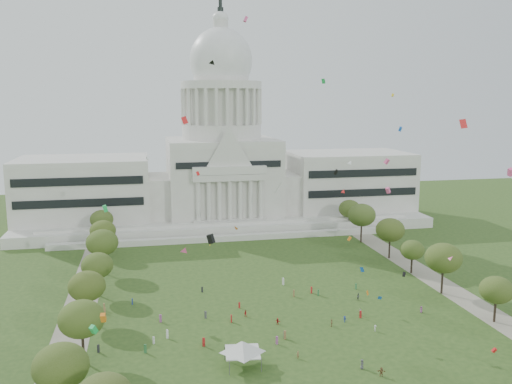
{
  "coord_description": "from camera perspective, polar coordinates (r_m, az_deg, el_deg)",
  "views": [
    {
      "loc": [
        -31.16,
        -105.62,
        50.57
      ],
      "look_at": [
        0.0,
        45.0,
        24.0
      ],
      "focal_mm": 38.0,
      "sensor_mm": 36.0,
      "label": 1
    }
  ],
  "objects": [
    {
      "name": "distant_crowd",
      "position": [
        129.72,
        -2.98,
        -12.74
      ],
      "size": [
        65.82,
        35.81,
        1.95
      ],
      "color": "#26262B",
      "rests_on": "ground"
    },
    {
      "name": "row_tree_r_2",
      "position": [
        149.97,
        19.14,
        -6.59
      ],
      "size": [
        9.55,
        9.55,
        13.58
      ],
      "color": "black",
      "rests_on": "ground"
    },
    {
      "name": "person_11",
      "position": [
        107.67,
        13.06,
        -17.96
      ],
      "size": [
        1.74,
        1.12,
        1.75
      ],
      "primitive_type": "imported",
      "rotation": [
        0.0,
        0.0,
        2.82
      ],
      "color": "olive",
      "rests_on": "ground"
    },
    {
      "name": "person_6",
      "position": [
        109.43,
        11.1,
        -17.36
      ],
      "size": [
        0.65,
        0.96,
        1.91
      ],
      "primitive_type": "imported",
      "rotation": [
        0.0,
        0.0,
        1.52
      ],
      "color": "#4C4C51",
      "rests_on": "ground"
    },
    {
      "name": "person_4",
      "position": [
        126.3,
        7.96,
        -13.48
      ],
      "size": [
        0.68,
        1.07,
        1.71
      ],
      "primitive_type": "imported",
      "rotation": [
        0.0,
        0.0,
        4.57
      ],
      "color": "olive",
      "rests_on": "ground"
    },
    {
      "name": "path_right",
      "position": [
        164.97,
        17.86,
        -8.53
      ],
      "size": [
        8.0,
        160.0,
        0.04
      ],
      "primitive_type": "cube",
      "color": "gray",
      "rests_on": "ground"
    },
    {
      "name": "person_3",
      "position": [
        128.95,
        9.31,
        -13.07
      ],
      "size": [
        0.93,
        1.07,
        1.48
      ],
      "primitive_type": "imported",
      "rotation": [
        0.0,
        0.0,
        5.28
      ],
      "color": "navy",
      "rests_on": "ground"
    },
    {
      "name": "row_tree_r_1",
      "position": [
        136.45,
        23.99,
        -9.41
      ],
      "size": [
        7.58,
        7.58,
        10.78
      ],
      "color": "black",
      "rests_on": "ground"
    },
    {
      "name": "row_tree_l_6",
      "position": [
        199.92,
        -15.94,
        -2.8
      ],
      "size": [
        8.19,
        8.19,
        11.64
      ],
      "color": "black",
      "rests_on": "ground"
    },
    {
      "name": "person_9",
      "position": [
        125.57,
        12.44,
        -13.83
      ],
      "size": [
        0.82,
        1.04,
        1.43
      ],
      "primitive_type": "imported",
      "rotation": [
        0.0,
        0.0,
        1.15
      ],
      "color": "silver",
      "rests_on": "ground"
    },
    {
      "name": "path_left",
      "position": [
        145.71,
        -17.9,
        -10.99
      ],
      "size": [
        8.0,
        160.0,
        0.04
      ],
      "primitive_type": "cube",
      "color": "gray",
      "rests_on": "ground"
    },
    {
      "name": "row_tree_l_2",
      "position": [
        130.66,
        -17.38,
        -9.44
      ],
      "size": [
        8.42,
        8.42,
        11.97
      ],
      "color": "black",
      "rests_on": "ground"
    },
    {
      "name": "person_7",
      "position": [
        111.62,
        4.42,
        -16.72
      ],
      "size": [
        0.7,
        0.63,
        1.59
      ],
      "primitive_type": "imported",
      "rotation": [
        0.0,
        0.0,
        3.59
      ],
      "color": "olive",
      "rests_on": "ground"
    },
    {
      "name": "ground",
      "position": [
        121.18,
        4.46,
        -14.9
      ],
      "size": [
        400.0,
        400.0,
        0.0
      ],
      "primitive_type": "plane",
      "color": "#2C481B",
      "rests_on": "ground"
    },
    {
      "name": "row_tree_l_1",
      "position": [
        111.52,
        -17.89,
        -12.61
      ],
      "size": [
        8.86,
        8.86,
        12.59
      ],
      "color": "black",
      "rests_on": "ground"
    },
    {
      "name": "person_5",
      "position": [
        126.24,
        2.29,
        -13.44
      ],
      "size": [
        1.27,
        1.49,
        1.53
      ],
      "primitive_type": "imported",
      "rotation": [
        0.0,
        0.0,
        2.18
      ],
      "color": "#B21E1E",
      "rests_on": "ground"
    },
    {
      "name": "row_tree_r_5",
      "position": [
        195.28,
        11.08,
        -2.4
      ],
      "size": [
        9.82,
        9.82,
        13.96
      ],
      "color": "black",
      "rests_on": "ground"
    },
    {
      "name": "event_tent",
      "position": [
        107.36,
        -1.43,
        -15.94
      ],
      "size": [
        10.09,
        10.09,
        5.1
      ],
      "color": "#4C4C4C",
      "rests_on": "ground"
    },
    {
      "name": "row_tree_r_3",
      "position": [
        165.02,
        16.13,
        -5.88
      ],
      "size": [
        7.01,
        7.01,
        9.98
      ],
      "color": "black",
      "rests_on": "ground"
    },
    {
      "name": "row_tree_l_3",
      "position": [
        146.4,
        -16.37,
        -7.43
      ],
      "size": [
        8.12,
        8.12,
        11.55
      ],
      "color": "black",
      "rests_on": "ground"
    },
    {
      "name": "row_tree_r_4",
      "position": [
        178.04,
        13.95,
        -3.9
      ],
      "size": [
        9.19,
        9.19,
        13.06
      ],
      "color": "black",
      "rests_on": "ground"
    },
    {
      "name": "row_tree_l_5",
      "position": [
        182.13,
        -15.82,
        -3.96
      ],
      "size": [
        8.33,
        8.33,
        11.85
      ],
      "color": "black",
      "rests_on": "ground"
    },
    {
      "name": "kite_swarm",
      "position": [
        120.36,
        4.67,
        -0.1
      ],
      "size": [
        87.31,
        93.03,
        60.99
      ],
      "color": "yellow",
      "rests_on": "ground"
    },
    {
      "name": "capitol",
      "position": [
        223.21,
        -3.57,
        2.5
      ],
      "size": [
        160.0,
        64.5,
        91.3
      ],
      "color": "silver",
      "rests_on": "ground"
    },
    {
      "name": "person_8",
      "position": [
        130.35,
        -1.13,
        -12.66
      ],
      "size": [
        0.84,
        0.64,
        1.54
      ],
      "primitive_type": "imported",
      "rotation": [
        0.0,
        0.0,
        2.88
      ],
      "color": "#B21E1E",
      "rests_on": "ground"
    },
    {
      "name": "row_tree_l_4",
      "position": [
        163.83,
        -15.89,
        -5.14
      ],
      "size": [
        9.29,
        9.29,
        13.21
      ],
      "color": "black",
      "rests_on": "ground"
    },
    {
      "name": "row_tree_r_6",
      "position": [
        212.73,
        9.82,
        -1.75
      ],
      "size": [
        8.42,
        8.42,
        11.97
      ],
      "color": "black",
      "rests_on": "ground"
    },
    {
      "name": "person_2",
      "position": [
        142.47,
        10.73,
        -10.78
      ],
      "size": [
        1.01,
        0.79,
        1.83
      ],
      "primitive_type": "imported",
      "rotation": [
        0.0,
        0.0,
        0.3
      ],
      "color": "#4C4C51",
      "rests_on": "ground"
    },
    {
      "name": "person_0",
      "position": [
        138.44,
        17.0,
        -11.72
      ],
      "size": [
        0.81,
        0.92,
        1.57
      ],
      "primitive_type": "imported",
      "rotation": [
        0.0,
        0.0,
        5.23
      ],
      "color": "#994C8C",
      "rests_on": "ground"
    },
    {
      "name": "row_tree_l_0",
      "position": [
        94.75,
        -19.86,
        -16.88
      ],
      "size": [
        8.85,
        8.85,
        12.59
      ],
      "color": "black",
      "rests_on": "ground"
    },
    {
      "name": "person_10",
      "position": [
        133.15,
        10.93,
        -12.31
      ],
      "size": [
        0.86,
        1.12,
        1.7
      ],
      "primitive_type": "imported",
      "rotation": [
        0.0,
        0.0,
        1.94
      ],
      "color": "silver",
      "rests_on": "ground"
    }
  ]
}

